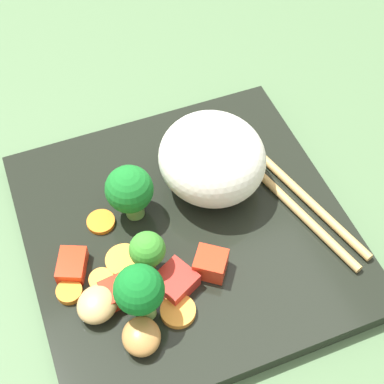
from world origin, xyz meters
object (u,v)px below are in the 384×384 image
Objects in this scene: broccoli_floret_1 at (139,291)px; rice_mound at (212,158)px; square_plate at (187,231)px; carrot_slice_1 at (101,222)px; chopstick_pair at (281,184)px.

rice_mound is at bearing 42.01° from broccoli_floret_1.
carrot_slice_1 is (-7.03, 3.52, 1.09)cm from square_plate.
chopstick_pair is at bearing -10.29° from carrot_slice_1.
rice_mound reaches higher than broccoli_floret_1.
chopstick_pair is at bearing 2.36° from square_plate.
rice_mound reaches higher than carrot_slice_1.
square_plate is at bearing 80.28° from chopstick_pair.
carrot_slice_1 is (-11.21, -0.04, -3.44)cm from rice_mound.
square_plate is 7.12cm from rice_mound.
broccoli_floret_1 is 2.45× the size of carrot_slice_1.
rice_mound is 3.93× the size of carrot_slice_1.
rice_mound is at bearing 0.20° from carrot_slice_1.
rice_mound is 14.82cm from broccoli_floret_1.
carrot_slice_1 is at bearing 91.18° from broccoli_floret_1.
broccoli_floret_1 reaches higher than chopstick_pair.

